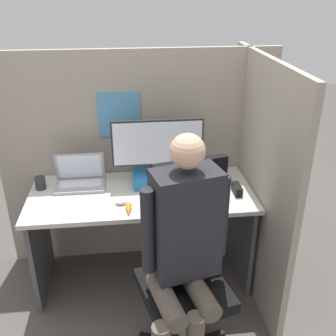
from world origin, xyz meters
TOP-DOWN VIEW (x-y plane):
  - ground_plane at (0.00, 0.00)m, footprint 12.00×12.00m
  - cubicle_panel_back at (-0.00, 0.68)m, footprint 2.00×0.05m
  - cubicle_panel_right at (0.78, 0.26)m, footprint 0.04×1.28m
  - desk at (0.00, 0.33)m, footprint 1.50×0.65m
  - paper_box at (0.12, 0.46)m, footprint 0.35×0.24m
  - monitor at (0.12, 0.46)m, footprint 0.62×0.17m
  - laptop at (-0.41, 0.47)m, footprint 0.33×0.21m
  - mouse at (-0.14, 0.18)m, footprint 0.07×0.05m
  - stapler at (0.63, 0.24)m, footprint 0.05×0.13m
  - carrot_toy at (-0.09, 0.08)m, footprint 0.04×0.13m
  - office_chair at (0.22, -0.22)m, footprint 0.56×0.61m
  - person at (0.18, -0.39)m, footprint 0.47×0.51m
  - coffee_mug at (0.56, 0.41)m, footprint 0.07×0.07m
  - pen_cup at (-0.68, 0.45)m, footprint 0.07×0.07m

SIDE VIEW (x-z plane):
  - ground_plane at x=0.00m, z-range 0.00..0.00m
  - desk at x=0.00m, z-range 0.19..0.93m
  - office_chair at x=0.22m, z-range 0.01..1.15m
  - mouse at x=-0.14m, z-range 0.74..0.77m
  - carrot_toy at x=-0.09m, z-range 0.74..0.78m
  - stapler at x=0.63m, z-range 0.74..0.80m
  - paper_box at x=0.12m, z-range 0.74..0.81m
  - pen_cup at x=-0.68m, z-range 0.74..0.83m
  - laptop at x=-0.41m, z-range 0.67..0.89m
  - coffee_mug at x=0.56m, z-range 0.74..0.84m
  - person at x=0.18m, z-range 0.10..1.50m
  - cubicle_panel_right at x=0.78m, z-range 0.00..1.62m
  - cubicle_panel_back at x=0.00m, z-range 0.00..1.63m
  - monitor at x=0.12m, z-range 0.83..1.22m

